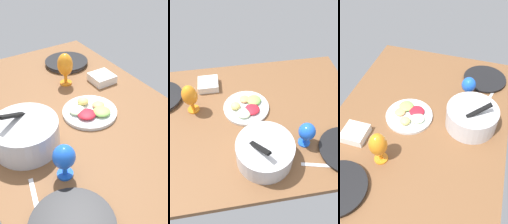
{
  "view_description": "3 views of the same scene",
  "coord_description": "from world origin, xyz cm",
  "views": [
    {
      "loc": [
        -95.6,
        53.31,
        82.96
      ],
      "look_at": [
        -9.45,
        -1.98,
        4.11
      ],
      "focal_mm": 41.36,
      "sensor_mm": 36.0,
      "label": 1
    },
    {
      "loc": [
        3.07,
        87.54,
        105.3
      ],
      "look_at": [
        -11.2,
        0.36,
        4.11
      ],
      "focal_mm": 35.86,
      "sensor_mm": 36.0,
      "label": 2
    },
    {
      "loc": [
        86.65,
        31.06,
        110.39
      ],
      "look_at": [
        -10.22,
        1.73,
        4.11
      ],
      "focal_mm": 39.16,
      "sensor_mm": 36.0,
      "label": 3
    }
  ],
  "objects": [
    {
      "name": "hurricane_glass_orange",
      "position": [
        25.36,
        -11.1,
        12.15
      ],
      "size": [
        9.3,
        9.3,
        19.74
      ],
      "color": "orange",
      "rests_on": "ground_plane"
    },
    {
      "name": "hurricane_glass_blue",
      "position": [
        -35.54,
        23.73,
        9.8
      ],
      "size": [
        9.0,
        9.0,
        15.49
      ],
      "color": "blue",
      "rests_on": "ground_plane"
    },
    {
      "name": "dinner_plate_left",
      "position": [
        -56.44,
        32.72,
        1.1
      ],
      "size": [
        29.71,
        29.71,
        2.11
      ],
      "color": "#4C4C51",
      "rests_on": "ground_plane"
    },
    {
      "name": "square_bowl_white",
      "position": [
        15.4,
        -31.06,
        2.73
      ],
      "size": [
        13.51,
        13.51,
        4.9
      ],
      "color": "white",
      "rests_on": "ground_plane"
    },
    {
      "name": "mixing_bowl",
      "position": [
        -11.88,
        29.84,
        7.15
      ],
      "size": [
        29.47,
        29.47,
        20.3
      ],
      "color": "silver",
      "rests_on": "ground_plane"
    },
    {
      "name": "fruit_platter",
      "position": [
        -7.62,
        -6.62,
        1.72
      ],
      "size": [
        28.47,
        28.47,
        5.47
      ],
      "color": "silver",
      "rests_on": "ground_plane"
    },
    {
      "name": "fork_by_left_plate",
      "position": [
        -38.86,
        38.42,
        0.3
      ],
      "size": [
        17.92,
        5.94,
        0.6
      ],
      "primitive_type": "cube",
      "rotation": [
        0.0,
        0.0,
        -0.23
      ],
      "color": "silver",
      "rests_on": "ground_plane"
    },
    {
      "name": "ground_plane",
      "position": [
        0.0,
        0.0,
        -2.0
      ],
      "size": [
        160.0,
        104.0,
        4.0
      ],
      "primitive_type": "cube",
      "color": "brown"
    }
  ]
}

